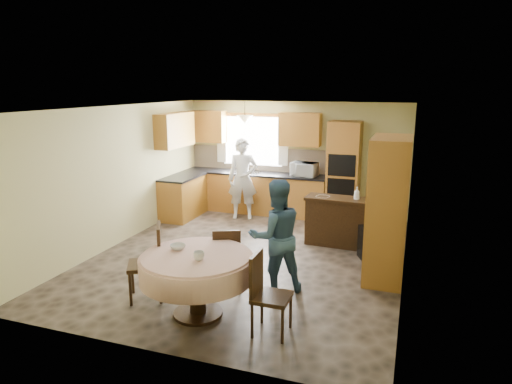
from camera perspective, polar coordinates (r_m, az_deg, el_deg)
The scene contains 36 objects.
floor at distance 7.83m, azimuth -0.90°, elevation -8.09°, with size 5.00×6.00×0.01m, color brown.
ceiling at distance 7.30m, azimuth -0.97°, elevation 10.50°, with size 5.00×6.00×0.01m, color white.
wall_back at distance 10.29m, azimuth 4.85°, elevation 4.25°, with size 5.00×0.02×2.50m, color tan.
wall_front at distance 4.87m, azimuth -13.28°, elevation -6.29°, with size 5.00×0.02×2.50m, color tan.
wall_left at distance 8.64m, azimuth -16.71°, elevation 2.01°, with size 0.02×6.00×2.50m, color tan.
wall_right at distance 7.03m, azimuth 18.56°, elevation -0.60°, with size 0.02×6.00×2.50m, color tan.
window at distance 10.51m, azimuth -0.46°, elevation 6.42°, with size 1.40×0.03×1.10m, color white.
curtain_left at distance 10.74m, azimuth -4.34°, elevation 6.79°, with size 0.22×0.02×1.15m, color white.
curtain_right at distance 10.23m, azimuth 3.43°, elevation 6.49°, with size 0.22×0.02×1.15m, color white.
base_cab_back at distance 10.41m, azimuth -0.19°, elevation -0.14°, with size 3.30×0.60×0.88m, color #CD8036.
counter_back at distance 10.31m, azimuth -0.19°, elevation 2.34°, with size 3.30×0.64×0.04m, color black.
base_cab_left at distance 10.14m, azimuth -9.11°, elevation -0.67°, with size 0.60×1.20×0.88m, color #CD8036.
counter_left at distance 10.04m, azimuth -9.20°, elevation 1.88°, with size 0.64×1.20×0.04m, color black.
backsplash at distance 10.53m, azimuth 0.34°, elevation 4.12°, with size 3.30×0.02×0.55m, color #D0B393.
wall_cab_left at distance 10.75m, azimuth -6.05°, elevation 8.15°, with size 0.85×0.33×0.72m, color gold.
wall_cab_right at distance 10.01m, azimuth 5.52°, elevation 7.80°, with size 0.90×0.33×0.72m, color gold.
wall_cab_side at distance 9.96m, azimuth -10.11°, elevation 7.63°, with size 0.33×1.20×0.72m, color gold.
oven_tower at distance 9.80m, azimuth 10.90°, elevation 2.48°, with size 0.66×0.62×2.12m, color #CD8036.
oven_upper at distance 9.46m, azimuth 10.66°, elevation 3.28°, with size 0.56×0.01×0.45m, color black.
oven_lower at distance 9.56m, azimuth 10.53°, elevation 0.33°, with size 0.56×0.01×0.45m, color black.
pendant at distance 10.01m, azimuth -1.40°, elevation 9.06°, with size 0.36×0.36×0.18m, color beige.
sideboard at distance 8.40m, azimuth 10.17°, elevation -3.81°, with size 1.16×0.48×0.83m, color #321E0D.
space_heater at distance 7.93m, azimuth 14.25°, elevation -6.11°, with size 0.40×0.28×0.55m, color black.
cupboard at distance 7.01m, azimuth 16.16°, elevation -2.05°, with size 0.56×1.11×2.13m, color #CD8036.
dining_table at distance 5.78m, azimuth -7.42°, elevation -9.42°, with size 1.42×1.42×0.81m.
chair_left at distance 6.36m, azimuth -12.97°, elevation -8.08°, with size 0.61×0.61×1.04m.
chair_back at distance 6.43m, azimuth -3.67°, elevation -8.08°, with size 0.53×0.53×0.93m.
chair_right at distance 5.40m, azimuth 1.17°, elevation -12.09°, with size 0.42×0.42×0.97m.
framed_picture at distance 8.29m, azimuth 18.75°, elevation 4.51°, with size 0.06×0.61×0.51m.
microwave at distance 9.91m, azimuth 6.05°, elevation 2.83°, with size 0.55×0.37×0.30m, color silver.
person_sink at distance 9.84m, azimuth -1.67°, elevation 1.65°, with size 0.64×0.42×1.75m, color silver.
person_dining at distance 6.35m, azimuth 2.51°, elevation -5.52°, with size 0.78×0.61×1.61m, color #31506C.
bowl_sideboard at distance 8.33m, azimuth 8.33°, elevation -0.72°, with size 0.24×0.24×0.06m, color #B2B2B2.
bottle_sideboard at distance 8.22m, azimuth 12.49°, elevation -0.31°, with size 0.11×0.11×0.27m, color silver.
cup_table at distance 5.53m, azimuth -7.15°, elevation -7.93°, with size 0.13×0.13×0.10m, color #B2B2B2.
bowl_table at distance 5.92m, azimuth -9.76°, elevation -6.79°, with size 0.20×0.20×0.06m, color #B2B2B2.
Camera 1 is at (2.52, -6.85, 2.85)m, focal length 32.00 mm.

